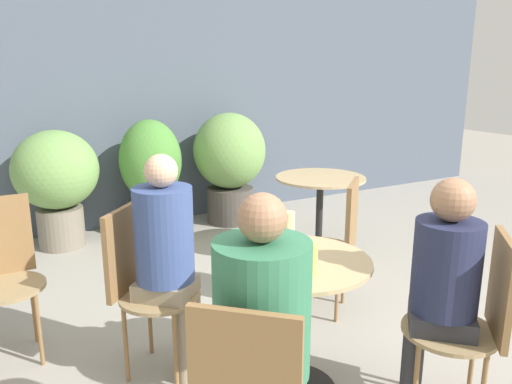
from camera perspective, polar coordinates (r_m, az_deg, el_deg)
storefront_wall at (r=5.30m, az=-14.19°, el=12.26°), size 10.00×0.06×3.00m
cafe_table_near at (r=2.52m, az=4.45°, el=-11.77°), size 0.74×0.74×0.73m
cafe_table_far at (r=4.32m, az=7.31°, el=-0.66°), size 0.77×0.77×0.73m
bistro_chair_0 at (r=2.77m, az=-12.94°, el=-9.38°), size 0.50×0.49×0.92m
bistro_chair_2 at (r=2.53m, az=23.75°, el=-12.59°), size 0.50×0.49×0.92m
bistro_chair_3 at (r=3.20m, az=-27.10°, el=-7.37°), size 0.43×0.43×0.92m
bistro_chair_4 at (r=3.36m, az=9.18°, el=-4.95°), size 0.49×0.50×0.92m
seated_person_0 at (r=2.64m, az=-10.16°, el=-6.25°), size 0.39×0.39×1.22m
seated_person_1 at (r=1.85m, az=0.78°, el=-15.26°), size 0.44×0.44×1.23m
seated_person_2 at (r=2.44m, az=20.51°, el=-9.16°), size 0.38×0.38×1.17m
beer_glass_0 at (r=2.26m, az=6.27°, el=-7.62°), size 0.06×0.06×0.14m
beer_glass_1 at (r=2.58m, az=3.72°, el=-4.30°), size 0.07×0.07×0.19m
potted_plant_0 at (r=4.87m, az=-21.85°, el=1.53°), size 0.76×0.76×1.09m
potted_plant_1 at (r=5.02m, az=-11.89°, el=2.14°), size 0.60×0.60×1.14m
potted_plant_2 at (r=5.28m, az=-3.03°, el=3.67°), size 0.76×0.76×1.17m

